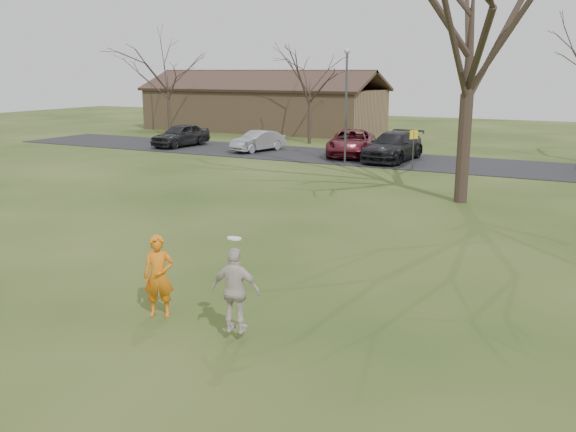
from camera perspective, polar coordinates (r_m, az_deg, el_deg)
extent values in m
plane|color=#1E380F|center=(12.89, -8.33, -10.15)|extent=(120.00, 120.00, 0.00)
cube|color=black|center=(35.62, 15.78, 4.54)|extent=(62.00, 6.50, 0.04)
imported|color=orange|center=(13.36, -11.77, -5.41)|extent=(0.76, 0.67, 1.76)
imported|color=black|center=(43.11, -9.82, 7.33)|extent=(2.27, 4.66, 1.53)
imported|color=gray|center=(40.02, -2.82, 6.89)|extent=(2.33, 4.13, 1.29)
imported|color=maroon|center=(37.96, 5.85, 6.70)|extent=(4.03, 6.11, 1.56)
imported|color=black|center=(36.21, 9.62, 6.30)|extent=(2.44, 5.61, 1.61)
imported|color=beige|center=(11.88, -4.80, -6.83)|extent=(1.03, 0.57, 1.67)
cylinder|color=white|center=(11.62, -4.95, -2.05)|extent=(0.27, 0.27, 0.07)
cube|color=#8C6D4C|center=(54.79, -2.26, 9.71)|extent=(20.00, 8.00, 3.50)
cube|color=#33231C|center=(52.92, -3.41, 12.29)|extent=(20.60, 4.40, 1.78)
cube|color=#33231C|center=(56.49, -1.24, 12.36)|extent=(20.60, 4.40, 1.78)
cube|color=#38281E|center=(54.69, -2.29, 13.06)|extent=(20.60, 0.45, 0.20)
cylinder|color=#47474C|center=(34.65, 5.33, 9.71)|extent=(0.12, 0.12, 6.00)
sphere|color=beige|center=(34.61, 5.45, 14.84)|extent=(0.34, 0.34, 0.34)
cylinder|color=#47474C|center=(33.07, 11.39, 5.86)|extent=(0.06, 0.06, 2.00)
cube|color=yellow|center=(32.97, 11.46, 7.33)|extent=(0.35, 0.35, 0.45)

